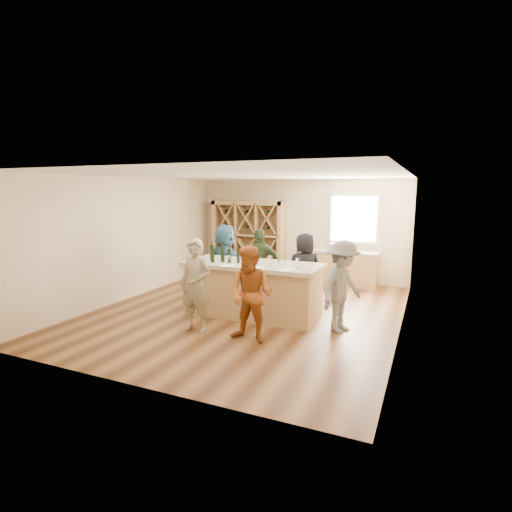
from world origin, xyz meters
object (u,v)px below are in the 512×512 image
at_px(wine_bottle_c, 223,254).
at_px(person_far_left, 226,261).
at_px(tasting_counter_base, 253,291).
at_px(person_near_right, 251,294).
at_px(wine_bottle_e, 238,256).
at_px(person_server, 342,287).
at_px(person_far_right, 304,270).
at_px(person_far_mid, 260,266).
at_px(wine_rack, 248,238).
at_px(person_near_left, 196,285).
at_px(wine_bottle_b, 213,256).
at_px(sink, 339,247).
at_px(wine_bottle_a, 212,253).
at_px(wine_bottle_d, 229,256).

distance_m(wine_bottle_c, person_far_left, 1.39).
relative_size(tasting_counter_base, person_near_right, 1.62).
height_order(wine_bottle_e, person_near_right, person_near_right).
distance_m(person_server, person_far_right, 1.65).
bearing_deg(person_far_left, person_far_mid, -155.30).
height_order(wine_rack, person_near_left, wine_rack).
distance_m(wine_rack, wine_bottle_b, 3.86).
height_order(wine_bottle_b, person_far_right, person_far_right).
height_order(person_near_right, person_far_right, person_near_right).
height_order(wine_bottle_c, person_near_left, person_near_left).
xyz_separation_m(wine_rack, sink, (2.70, -0.07, -0.09)).
relative_size(wine_bottle_e, person_server, 0.16).
xyz_separation_m(person_near_right, person_far_mid, (-0.79, 2.23, 0.03)).
height_order(wine_bottle_a, wine_bottle_b, wine_bottle_a).
distance_m(tasting_counter_base, wine_bottle_e, 0.77).
bearing_deg(sink, wine_bottle_a, -117.87).
xyz_separation_m(wine_bottle_d, person_server, (2.25, -0.01, -0.40)).
bearing_deg(sink, tasting_counter_base, -106.36).
relative_size(wine_rack, tasting_counter_base, 0.85).
bearing_deg(person_far_right, person_far_mid, -25.78).
distance_m(wine_rack, wine_bottle_a, 3.68).
distance_m(wine_bottle_c, person_far_mid, 1.22).
bearing_deg(wine_bottle_c, wine_bottle_e, 2.85).
bearing_deg(person_server, wine_bottle_a, 109.46).
bearing_deg(wine_bottle_b, person_near_right, -37.89).
bearing_deg(person_near_right, wine_rack, 119.43).
xyz_separation_m(wine_bottle_d, person_far_mid, (0.17, 1.15, -0.38)).
xyz_separation_m(wine_bottle_e, person_near_right, (0.80, -1.16, -0.41)).
relative_size(tasting_counter_base, wine_bottle_b, 9.46).
bearing_deg(person_far_right, wine_bottle_b, 9.99).
xyz_separation_m(person_near_left, person_far_right, (1.32, 2.26, -0.03)).
relative_size(wine_bottle_d, person_near_right, 0.17).
height_order(wine_bottle_c, person_server, person_server).
xyz_separation_m(tasting_counter_base, person_far_left, (-1.17, 1.08, 0.36)).
bearing_deg(person_server, wine_bottle_e, 109.00).
xyz_separation_m(wine_bottle_a, wine_bottle_b, (0.11, -0.16, -0.02)).
distance_m(wine_bottle_a, person_near_left, 1.21).
distance_m(tasting_counter_base, person_far_right, 1.33).
xyz_separation_m(person_near_left, person_near_right, (1.11, -0.07, -0.03)).
relative_size(sink, person_near_right, 0.34).
relative_size(wine_rack, person_far_mid, 1.32).
bearing_deg(wine_bottle_e, wine_bottle_b, -162.71).
height_order(wine_bottle_c, wine_bottle_e, wine_bottle_c).
xyz_separation_m(wine_bottle_e, person_far_left, (-0.92, 1.19, -0.35)).
xyz_separation_m(wine_bottle_d, person_far_right, (1.17, 1.24, -0.41)).
height_order(person_server, person_far_left, person_far_left).
bearing_deg(tasting_counter_base, person_near_left, -115.11).
bearing_deg(person_far_mid, wine_bottle_b, 43.39).
bearing_deg(wine_bottle_e, person_far_left, 127.69).
bearing_deg(person_near_left, wine_bottle_b, 101.64).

